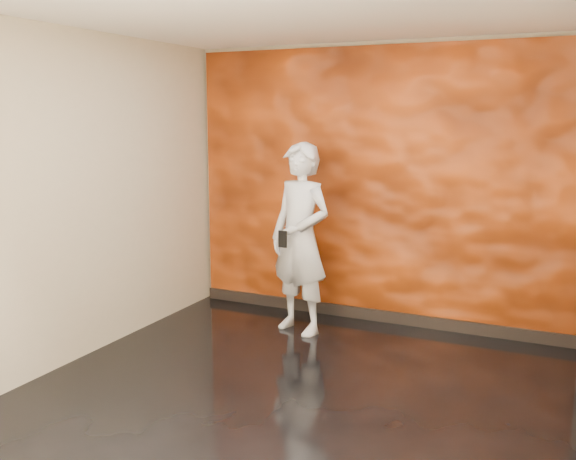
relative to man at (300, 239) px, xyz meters
The scene contains 5 objects.
room 1.50m from the man, 67.43° to the right, with size 4.02×4.02×2.81m.
feature_wall 0.96m from the man, 50.02° to the left, with size 3.90×0.06×2.75m, color #D74F10.
baseboard 1.19m from the man, 48.22° to the left, with size 3.90×0.04×0.12m, color black.
man is the anchor object (origin of this frame).
phone 0.28m from the man, 102.87° to the right, with size 0.08×0.02×0.16m, color black.
Camera 1 is at (1.90, -4.21, 2.09)m, focal length 40.00 mm.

